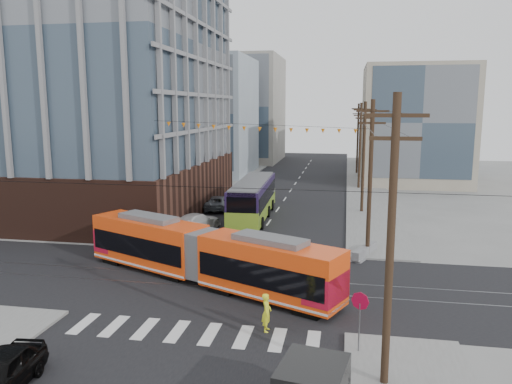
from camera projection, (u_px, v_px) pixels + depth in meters
ground at (211, 308)px, 26.35m from camera, size 160.00×160.00×0.00m
office_building at (58, 68)px, 50.11m from camera, size 30.00×25.00×28.60m
bg_bldg_nw_near at (193, 116)px, 78.25m from camera, size 18.00×16.00×18.00m
bg_bldg_ne_near at (415, 125)px, 68.72m from camera, size 14.00×14.00×16.00m
bg_bldg_nw_far at (239, 109)px, 96.94m from camera, size 16.00×18.00×20.00m
bg_bldg_ne_far at (411, 127)px, 87.93m from camera, size 16.00×16.00×14.00m
utility_pole_near at (390, 246)px, 18.10m from camera, size 0.30×0.30×11.00m
utility_pole_far at (358, 139)px, 78.22m from camera, size 0.30×0.30×11.00m
streetcar at (204, 255)px, 29.92m from camera, size 17.23×9.75×3.43m
city_bus at (253, 199)px, 47.37m from camera, size 3.38×13.30×3.74m
parked_car_silver at (181, 233)px, 38.90m from camera, size 3.12×5.03×1.56m
parked_car_white at (197, 222)px, 42.82m from camera, size 3.66×5.54×1.49m
parked_car_grey at (218, 203)px, 51.35m from camera, size 3.09×5.54×1.46m
pedestrian at (267, 312)px, 23.49m from camera, size 0.46×0.69×1.86m
stop_sign at (359, 325)px, 21.22m from camera, size 1.04×1.04×2.61m
jersey_barrier at (364, 252)px, 35.33m from camera, size 2.13×3.64×0.72m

